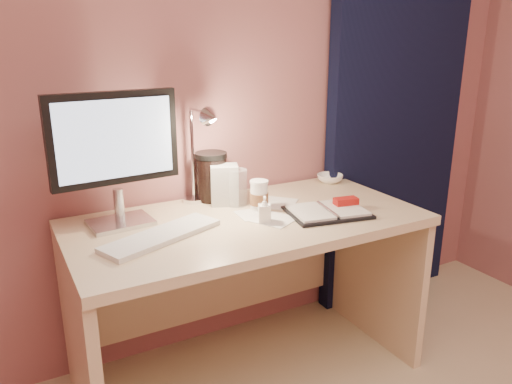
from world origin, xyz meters
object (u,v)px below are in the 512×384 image
desk (240,262)px  product_box (224,185)px  monitor (114,147)px  planner (329,211)px  dark_jar (212,179)px  coffee_cup (259,196)px  keyboard (162,236)px  lotion_bottle (265,209)px  bowl (330,178)px  desk_lamp (199,146)px  clear_cup (237,187)px

desk → product_box: (-0.01, 0.13, 0.31)m
monitor → planner: size_ratio=1.44×
dark_jar → product_box: (0.02, -0.08, -0.01)m
coffee_cup → product_box: (-0.09, 0.13, 0.03)m
keyboard → coffee_cup: (0.45, 0.10, 0.05)m
lotion_bottle → product_box: 0.28m
monitor → keyboard: 0.37m
planner → product_box: bearing=146.4°
desk → keyboard: bearing=-163.0°
planner → bowl: 0.46m
coffee_cup → lotion_bottle: coffee_cup is taller
desk → desk_lamp: desk_lamp is taller
lotion_bottle → desk_lamp: size_ratio=0.24×
keyboard → lotion_bottle: size_ratio=4.42×
monitor → desk_lamp: (0.34, 0.03, -0.03)m
desk → clear_cup: clear_cup is taller
keyboard → dark_jar: 0.47m
keyboard → desk: bearing=-4.7°
bowl → keyboard: bearing=-162.9°
coffee_cup → desk_lamp: 0.32m
coffee_cup → bowl: coffee_cup is taller
dark_jar → planner: bearing=-48.9°
clear_cup → desk_lamp: 0.25m
coffee_cup → product_box: 0.17m
planner → coffee_cup: coffee_cup is taller
bowl → planner: bearing=-127.0°
keyboard → lotion_bottle: (0.40, -0.03, 0.04)m
monitor → clear_cup: 0.55m
planner → bowl: size_ratio=2.79×
coffee_cup → lotion_bottle: size_ratio=1.21×
desk → bowl: size_ratio=11.08×
bowl → product_box: bearing=-174.6°
product_box → desk_lamp: (-0.11, -0.01, 0.18)m
desk → lotion_bottle: 0.32m
monitor → product_box: size_ratio=2.94×
clear_cup → bowl: (0.56, 0.09, -0.06)m
coffee_cup → dark_jar: dark_jar is taller
bowl → lotion_bottle: (-0.56, -0.33, 0.03)m
monitor → product_box: (0.46, 0.03, -0.22)m
monitor → bowl: (1.06, 0.09, -0.28)m
keyboard → desk_lamp: bearing=21.3°
bowl → lotion_bottle: size_ratio=1.21×
clear_cup → lotion_bottle: 0.24m
keyboard → bowl: (0.96, 0.29, 0.01)m
lotion_bottle → clear_cup: bearing=90.7°
product_box → monitor: bearing=-153.4°
desk → lotion_bottle: (0.04, -0.15, 0.28)m
keyboard → coffee_cup: size_ratio=3.66×
keyboard → lotion_bottle: lotion_bottle is taller
desk → product_box: product_box is taller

